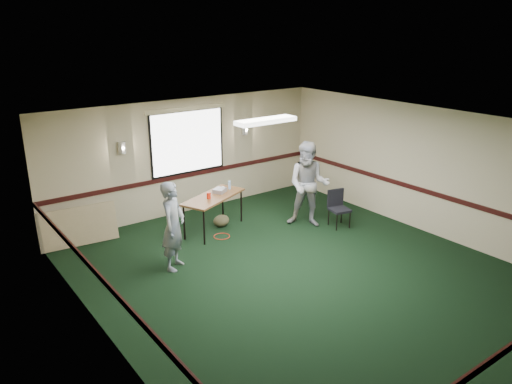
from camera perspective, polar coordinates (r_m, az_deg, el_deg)
ground at (r=9.23m, az=4.86°, el=-9.18°), size 8.00×8.00×0.00m
room_shell at (r=10.22m, az=-2.75°, el=3.21°), size 8.00×8.02×8.00m
folding_table at (r=10.77m, az=-4.88°, el=-0.75°), size 1.70×1.21×0.79m
projector at (r=10.95m, az=-4.17°, el=0.17°), size 0.35×0.33×0.09m
game_console at (r=11.12m, az=-3.94°, el=0.35°), size 0.20×0.16×0.05m
red_cup at (r=10.58m, az=-5.42°, el=-0.41°), size 0.09×0.09×0.13m
water_bottle at (r=11.15m, az=-3.05°, el=0.81°), size 0.06×0.06×0.19m
duffel_bag at (r=11.16m, az=-3.98°, el=-3.30°), size 0.43×0.35×0.27m
cable_coil at (r=10.67m, az=-3.93°, el=-5.08°), size 0.47×0.47×0.02m
folded_table at (r=10.77m, az=-19.65°, el=-3.72°), size 1.56×0.38×0.79m
conference_chair at (r=11.22m, az=9.33°, el=-1.49°), size 0.48×0.50×0.82m
person_left at (r=9.16m, az=-9.44°, el=-3.84°), size 0.72×0.70×1.67m
person_right at (r=10.99m, az=6.03°, el=0.85°), size 1.16×1.17×1.91m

